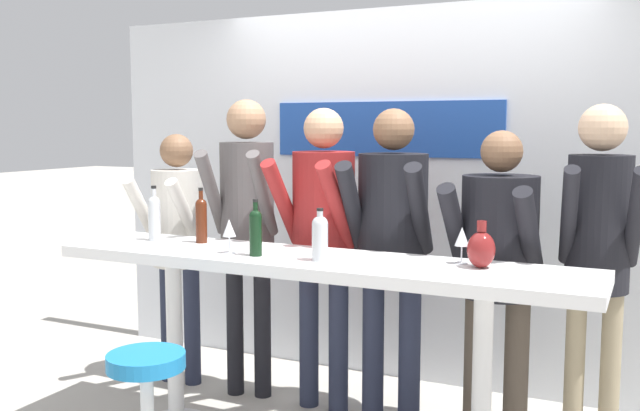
# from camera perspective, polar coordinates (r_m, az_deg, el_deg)

# --- Properties ---
(back_wall) EXTENTS (4.38, 0.12, 2.46)m
(back_wall) POSITION_cam_1_polar(r_m,az_deg,el_deg) (4.77, 6.38, 0.83)
(back_wall) COLOR silver
(back_wall) RESTS_ON ground_plane
(tasting_table) EXTENTS (2.78, 0.58, 1.04)m
(tasting_table) POSITION_cam_1_polar(r_m,az_deg,el_deg) (3.61, -0.60, -6.43)
(tasting_table) COLOR white
(tasting_table) RESTS_ON ground_plane
(bar_stool) EXTENTS (0.37, 0.37, 0.69)m
(bar_stool) POSITION_cam_1_polar(r_m,az_deg,el_deg) (3.40, -13.65, -15.17)
(bar_stool) COLOR silver
(bar_stool) RESTS_ON ground_plane
(person_far_left) EXTENTS (0.41, 0.52, 1.64)m
(person_far_left) POSITION_cam_1_polar(r_m,az_deg,el_deg) (4.71, -11.34, -1.91)
(person_far_left) COLOR #23283D
(person_far_left) RESTS_ON ground_plane
(person_left) EXTENTS (0.47, 0.60, 1.85)m
(person_left) POSITION_cam_1_polar(r_m,az_deg,el_deg) (4.39, -5.88, -0.49)
(person_left) COLOR black
(person_left) RESTS_ON ground_plane
(person_center_left) EXTENTS (0.45, 0.57, 1.79)m
(person_center_left) POSITION_cam_1_polar(r_m,az_deg,el_deg) (4.16, 0.22, -1.55)
(person_center_left) COLOR #23283D
(person_center_left) RESTS_ON ground_plane
(person_center) EXTENTS (0.50, 0.60, 1.79)m
(person_center) POSITION_cam_1_polar(r_m,az_deg,el_deg) (4.03, 5.78, -2.00)
(person_center) COLOR #23283D
(person_center) RESTS_ON ground_plane
(person_center_right) EXTENTS (0.50, 0.58, 1.67)m
(person_center_right) POSITION_cam_1_polar(r_m,az_deg,el_deg) (3.84, 14.08, -3.78)
(person_center_right) COLOR #473D33
(person_center_right) RESTS_ON ground_plane
(person_right) EXTENTS (0.42, 0.56, 1.80)m
(person_right) POSITION_cam_1_polar(r_m,az_deg,el_deg) (3.83, 21.37, -2.35)
(person_right) COLOR gray
(person_right) RESTS_ON ground_plane
(wine_bottle_0) EXTENTS (0.06, 0.06, 0.29)m
(wine_bottle_0) POSITION_cam_1_polar(r_m,az_deg,el_deg) (3.60, -5.17, -1.97)
(wine_bottle_0) COLOR black
(wine_bottle_0) RESTS_ON tasting_table
(wine_bottle_1) EXTENTS (0.06, 0.06, 0.31)m
(wine_bottle_1) POSITION_cam_1_polar(r_m,az_deg,el_deg) (4.04, -9.48, -1.00)
(wine_bottle_1) COLOR #4C1E0F
(wine_bottle_1) RESTS_ON tasting_table
(wine_bottle_2) EXTENTS (0.07, 0.07, 0.32)m
(wine_bottle_2) POSITION_cam_1_polar(r_m,az_deg,el_deg) (4.18, -13.11, -0.79)
(wine_bottle_2) COLOR #B7BCC1
(wine_bottle_2) RESTS_ON tasting_table
(wine_bottle_3) EXTENTS (0.08, 0.08, 0.26)m
(wine_bottle_3) POSITION_cam_1_polar(r_m,az_deg,el_deg) (3.45, -0.00, -2.45)
(wine_bottle_3) COLOR #B7BCC1
(wine_bottle_3) RESTS_ON tasting_table
(wine_glass_0) EXTENTS (0.07, 0.07, 0.18)m
(wine_glass_0) POSITION_cam_1_polar(r_m,az_deg,el_deg) (3.69, -7.28, -1.88)
(wine_glass_0) COLOR silver
(wine_glass_0) RESTS_ON tasting_table
(wine_glass_1) EXTENTS (0.07, 0.07, 0.18)m
(wine_glass_1) POSITION_cam_1_polar(r_m,az_deg,el_deg) (3.44, 11.29, -2.55)
(wine_glass_1) COLOR silver
(wine_glass_1) RESTS_ON tasting_table
(decorative_vase) EXTENTS (0.13, 0.13, 0.22)m
(decorative_vase) POSITION_cam_1_polar(r_m,az_deg,el_deg) (3.37, 12.77, -3.41)
(decorative_vase) COLOR maroon
(decorative_vase) RESTS_ON tasting_table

